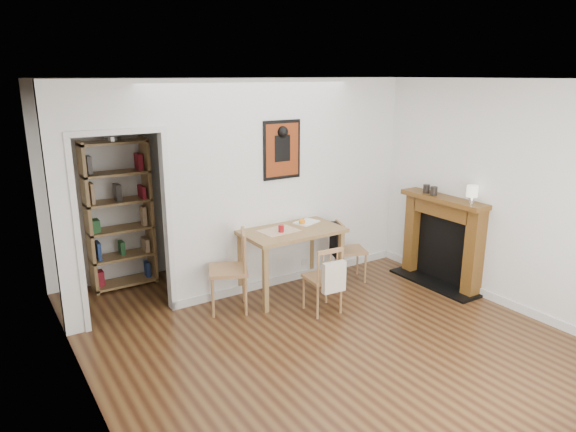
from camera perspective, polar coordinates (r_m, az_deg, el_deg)
ground at (r=5.57m, az=3.27°, el=-12.83°), size 5.20×5.20×0.00m
room_shell at (r=6.24m, az=-3.06°, el=3.03°), size 5.20×5.20×5.20m
dining_table at (r=6.26m, az=0.26°, el=-2.31°), size 1.22×0.77×0.83m
chair_left at (r=5.92m, az=-6.67°, el=-6.10°), size 0.63×0.63×0.95m
chair_right at (r=6.79m, az=6.83°, el=-3.76°), size 0.55×0.52×0.80m
chair_front at (r=5.88m, az=3.91°, el=-6.90°), size 0.43×0.48×0.80m
bookshelf at (r=6.76m, az=-18.24°, el=0.04°), size 0.80×0.32×1.89m
fireplace at (r=6.89m, az=16.82°, el=-2.30°), size 0.45×1.25×1.16m
red_glass at (r=6.08m, az=-0.77°, el=-1.42°), size 0.07×0.07×0.09m
orange_fruit at (r=6.39m, az=1.56°, el=-0.63°), size 0.08×0.08×0.08m
placemat at (r=6.15m, az=-1.04°, el=-1.64°), size 0.47×0.37×0.00m
notebook at (r=6.48m, az=2.07°, el=-0.69°), size 0.35×0.30×0.01m
mantel_lamp at (r=6.45m, az=19.79°, el=2.50°), size 0.14×0.14×0.21m
ceramic_jar_a at (r=6.75m, az=15.89°, el=2.70°), size 0.09×0.09×0.11m
ceramic_jar_b at (r=6.87m, az=15.13°, el=2.95°), size 0.09×0.09×0.11m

